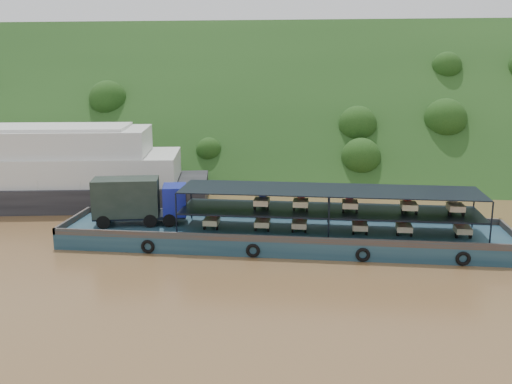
# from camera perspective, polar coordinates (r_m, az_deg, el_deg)

# --- Properties ---
(ground) EXTENTS (160.00, 160.00, 0.00)m
(ground) POSITION_cam_1_polar(r_m,az_deg,el_deg) (46.87, 2.00, -4.69)
(ground) COLOR brown
(ground) RESTS_ON ground
(hillside) EXTENTS (140.00, 39.60, 39.60)m
(hillside) POSITION_cam_1_polar(r_m,az_deg,el_deg) (81.86, 4.12, 2.87)
(hillside) COLOR #183613
(hillside) RESTS_ON ground
(cargo_barge) EXTENTS (35.00, 7.18, 4.99)m
(cargo_barge) POSITION_cam_1_polar(r_m,az_deg,el_deg) (45.35, 1.00, -3.65)
(cargo_barge) COLOR #122D3F
(cargo_barge) RESTS_ON ground
(passenger_ferry) EXTENTS (40.35, 16.37, 7.95)m
(passenger_ferry) POSITION_cam_1_polar(r_m,az_deg,el_deg) (62.61, -23.25, 1.97)
(passenger_ferry) COLOR black
(passenger_ferry) RESTS_ON ground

